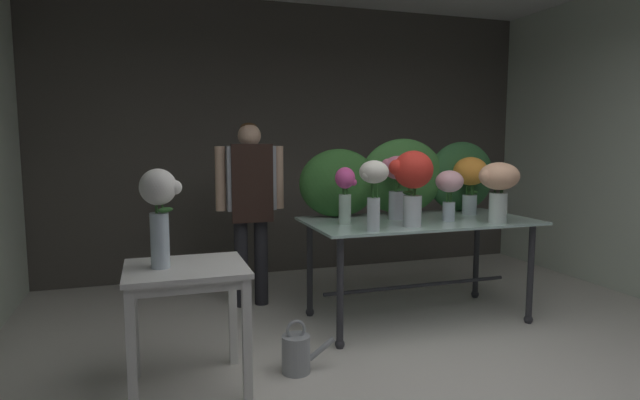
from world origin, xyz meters
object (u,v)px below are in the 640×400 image
object	(u,v)px
vase_rosy_freesia	(397,180)
vase_white_roses_tall	(159,207)
display_table_glass	(419,235)
watering_can	(297,353)
vase_ivory_roses	(374,184)
vase_sunset_hydrangea	(470,177)
florist	(250,194)
vase_fuchsia_dahlias	(345,192)
vase_scarlet_peonies	(412,178)
vase_blush_tulips	(449,187)
vase_peach_snapdragons	(498,184)
side_table_white	(186,284)

from	to	relation	value
vase_rosy_freesia	vase_white_roses_tall	bearing A→B (deg)	-158.73
display_table_glass	vase_rosy_freesia	distance (m)	0.48
display_table_glass	watering_can	world-z (taller)	display_table_glass
vase_ivory_roses	vase_sunset_hydrangea	size ratio (longest dim) A/B	1.01
florist	vase_fuchsia_dahlias	distance (m)	1.00
vase_ivory_roses	vase_sunset_hydrangea	distance (m)	1.23
vase_scarlet_peonies	vase_white_roses_tall	size ratio (longest dim) A/B	0.99
vase_blush_tulips	florist	bearing A→B (deg)	146.62
vase_sunset_hydrangea	vase_peach_snapdragons	world-z (taller)	vase_sunset_hydrangea
vase_fuchsia_dahlias	vase_scarlet_peonies	xyz separation A→B (m)	(0.43, -0.24, 0.11)
vase_sunset_hydrangea	vase_rosy_freesia	world-z (taller)	vase_rosy_freesia
vase_white_roses_tall	vase_ivory_roses	bearing A→B (deg)	10.67
vase_peach_snapdragons	vase_blush_tulips	world-z (taller)	vase_peach_snapdragons
vase_blush_tulips	vase_white_roses_tall	xyz separation A→B (m)	(-2.18, -0.50, -0.00)
vase_peach_snapdragons	vase_fuchsia_dahlias	size ratio (longest dim) A/B	1.08
side_table_white	vase_fuchsia_dahlias	bearing A→B (deg)	26.76
vase_blush_tulips	watering_can	xyz separation A→B (m)	(-1.39, -0.50, -0.97)
vase_rosy_freesia	vase_peach_snapdragons	bearing A→B (deg)	-33.33
side_table_white	vase_scarlet_peonies	size ratio (longest dim) A/B	1.33
vase_blush_tulips	display_table_glass	bearing A→B (deg)	143.58
display_table_glass	vase_fuchsia_dahlias	world-z (taller)	vase_fuchsia_dahlias
side_table_white	watering_can	xyz separation A→B (m)	(0.66, 0.01, -0.51)
florist	display_table_glass	bearing A→B (deg)	-32.90
vase_sunset_hydrangea	watering_can	size ratio (longest dim) A/B	1.40
vase_sunset_hydrangea	vase_white_roses_tall	bearing A→B (deg)	-163.21
vase_scarlet_peonies	vase_white_roses_tall	distance (m)	1.82
display_table_glass	vase_ivory_roses	size ratio (longest dim) A/B	3.65
vase_fuchsia_dahlias	vase_scarlet_peonies	bearing A→B (deg)	-29.47
watering_can	display_table_glass	bearing A→B (deg)	27.87
watering_can	vase_blush_tulips	bearing A→B (deg)	19.76
vase_white_roses_tall	vase_peach_snapdragons	bearing A→B (deg)	6.75
vase_rosy_freesia	vase_blush_tulips	size ratio (longest dim) A/B	1.28
side_table_white	watering_can	bearing A→B (deg)	0.45
vase_sunset_hydrangea	vase_rosy_freesia	xyz separation A→B (m)	(-0.72, -0.06, -0.01)
vase_peach_snapdragons	vase_white_roses_tall	world-z (taller)	vase_white_roses_tall
vase_fuchsia_dahlias	vase_white_roses_tall	bearing A→B (deg)	-155.53
display_table_glass	vase_peach_snapdragons	size ratio (longest dim) A/B	3.88
vase_peach_snapdragons	watering_can	bearing A→B (deg)	-170.30
watering_can	vase_white_roses_tall	bearing A→B (deg)	-179.56
display_table_glass	vase_white_roses_tall	bearing A→B (deg)	-162.21
vase_ivory_roses	vase_white_roses_tall	world-z (taller)	vase_ivory_roses
vase_sunset_hydrangea	vase_peach_snapdragons	bearing A→B (deg)	-99.02
vase_sunset_hydrangea	florist	bearing A→B (deg)	159.66
vase_rosy_freesia	watering_can	world-z (taller)	vase_rosy_freesia
florist	vase_sunset_hydrangea	distance (m)	1.90
side_table_white	vase_white_roses_tall	size ratio (longest dim) A/B	1.31
side_table_white	vase_rosy_freesia	size ratio (longest dim) A/B	1.45
vase_fuchsia_dahlias	vase_white_roses_tall	xyz separation A→B (m)	(-1.35, -0.61, 0.02)
display_table_glass	vase_rosy_freesia	xyz separation A→B (m)	(-0.16, 0.07, 0.44)
vase_fuchsia_dahlias	vase_white_roses_tall	world-z (taller)	vase_white_roses_tall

